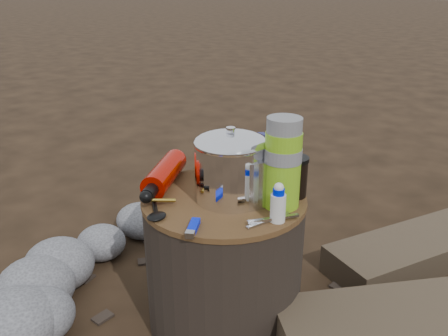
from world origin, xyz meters
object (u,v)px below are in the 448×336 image
Objects in this scene: travel_mug at (294,177)px; camping_pot at (230,166)px; fuel_bottle at (165,174)px; thermos at (283,163)px; stump at (224,261)px.

camping_pot is at bearing -138.43° from travel_mug.
travel_mug is at bearing -0.44° from fuel_bottle.
thermos is 2.13× the size of travel_mug.
camping_pot is 0.14m from thermos.
thermos reaches higher than stump.
fuel_bottle reaches higher than stump.
camping_pot is 1.72× the size of travel_mug.
fuel_bottle is (-0.18, -0.03, 0.23)m from stump.
camping_pot is at bearing -162.40° from thermos.
stump is 2.35× the size of camping_pot.
thermos reaches higher than travel_mug.
camping_pot is 0.17m from travel_mug.
travel_mug is at bearing 41.57° from camping_pot.
thermos is (0.15, 0.04, 0.31)m from stump.
camping_pot is 0.81× the size of thermos.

